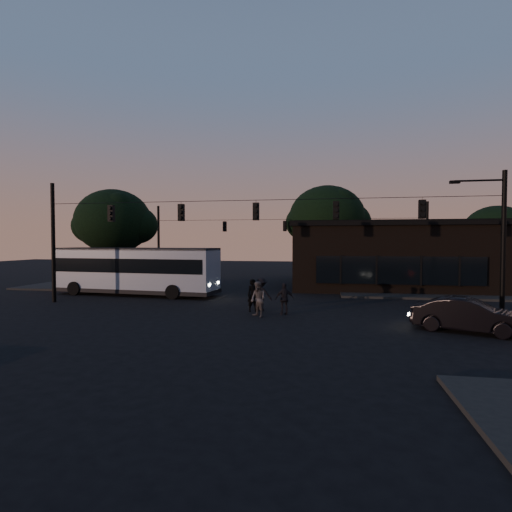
% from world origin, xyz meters
% --- Properties ---
extents(ground, '(120.00, 120.00, 0.00)m').
position_xyz_m(ground, '(0.00, 0.00, 0.00)').
color(ground, black).
rests_on(ground, ground).
extents(sidewalk_far_right, '(14.00, 10.00, 0.15)m').
position_xyz_m(sidewalk_far_right, '(12.00, 14.00, 0.07)').
color(sidewalk_far_right, black).
rests_on(sidewalk_far_right, ground).
extents(sidewalk_far_left, '(14.00, 10.00, 0.15)m').
position_xyz_m(sidewalk_far_left, '(-14.00, 14.00, 0.07)').
color(sidewalk_far_left, black).
rests_on(sidewalk_far_left, ground).
extents(building, '(15.40, 10.41, 5.40)m').
position_xyz_m(building, '(9.00, 15.97, 2.71)').
color(building, black).
rests_on(building, ground).
extents(tree_behind, '(7.60, 7.60, 9.43)m').
position_xyz_m(tree_behind, '(4.00, 22.00, 6.19)').
color(tree_behind, black).
rests_on(tree_behind, ground).
extents(tree_right, '(5.20, 5.20, 6.86)m').
position_xyz_m(tree_right, '(18.00, 18.00, 4.63)').
color(tree_right, black).
rests_on(tree_right, ground).
extents(tree_left, '(6.40, 6.40, 8.30)m').
position_xyz_m(tree_left, '(-14.00, 13.00, 5.57)').
color(tree_left, black).
rests_on(tree_left, ground).
extents(signal_rig_near, '(26.24, 0.30, 7.50)m').
position_xyz_m(signal_rig_near, '(0.00, 4.00, 4.45)').
color(signal_rig_near, black).
rests_on(signal_rig_near, ground).
extents(signal_rig_far, '(26.24, 0.30, 7.50)m').
position_xyz_m(signal_rig_far, '(0.00, 20.00, 4.20)').
color(signal_rig_far, black).
rests_on(signal_rig_far, ground).
extents(bus, '(12.23, 3.88, 3.39)m').
position_xyz_m(bus, '(-9.49, 8.10, 1.90)').
color(bus, gray).
rests_on(bus, ground).
extents(car, '(4.65, 3.09, 1.45)m').
position_xyz_m(car, '(9.87, -0.58, 0.72)').
color(car, black).
rests_on(car, ground).
extents(pedestrian_a, '(0.78, 0.69, 1.78)m').
position_xyz_m(pedestrian_a, '(0.06, 2.76, 0.89)').
color(pedestrian_a, black).
rests_on(pedestrian_a, ground).
extents(pedestrian_b, '(1.10, 1.09, 1.79)m').
position_xyz_m(pedestrian_b, '(0.58, 1.34, 0.90)').
color(pedestrian_b, '#494342').
rests_on(pedestrian_b, ground).
extents(pedestrian_c, '(1.07, 0.73, 1.68)m').
position_xyz_m(pedestrian_c, '(1.85, 2.13, 0.84)').
color(pedestrian_c, black).
rests_on(pedestrian_c, ground).
extents(pedestrian_d, '(1.22, 0.76, 1.82)m').
position_xyz_m(pedestrian_d, '(0.44, 3.17, 0.91)').
color(pedestrian_d, black).
rests_on(pedestrian_d, ground).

